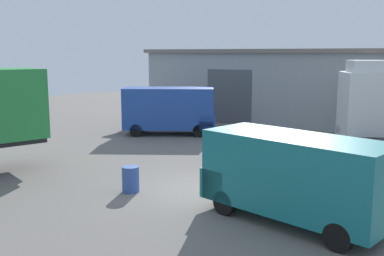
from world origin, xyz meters
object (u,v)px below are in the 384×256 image
at_px(tractor_unit_white, 371,108).
at_px(oil_drum, 131,179).
at_px(delivery_van_teal, 290,175).
at_px(delivery_van_blue, 171,109).

xyz_separation_m(tractor_unit_white, oil_drum, (-6.16, -11.10, -1.61)).
xyz_separation_m(delivery_van_teal, delivery_van_blue, (-9.98, 10.16, 0.13)).
xyz_separation_m(tractor_unit_white, delivery_van_teal, (-0.66, -11.16, -0.71)).
distance_m(delivery_van_teal, oil_drum, 5.57).
bearing_deg(oil_drum, tractor_unit_white, 60.99).
distance_m(tractor_unit_white, oil_drum, 12.79).
bearing_deg(delivery_van_teal, oil_drum, 15.41).
bearing_deg(tractor_unit_white, delivery_van_teal, 153.25).
bearing_deg(tractor_unit_white, oil_drum, 127.62).
bearing_deg(oil_drum, delivery_van_teal, -0.63).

